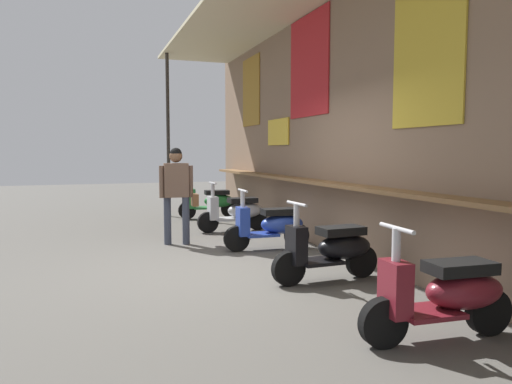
# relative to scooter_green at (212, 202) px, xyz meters

# --- Properties ---
(ground_plane) EXTENTS (36.36, 36.36, 0.00)m
(ground_plane) POSITION_rel_scooter_green_xyz_m (4.81, -1.08, -0.39)
(ground_plane) COLOR #56544F
(market_stall_facade) EXTENTS (12.98, 2.06, 3.93)m
(market_stall_facade) POSITION_rel_scooter_green_xyz_m (4.81, 0.84, 1.75)
(market_stall_facade) COLOR #7F6651
(market_stall_facade) RESTS_ON ground_plane
(scooter_green) EXTENTS (0.49, 1.40, 0.97)m
(scooter_green) POSITION_rel_scooter_green_xyz_m (0.00, 0.00, 0.00)
(scooter_green) COLOR #237533
(scooter_green) RESTS_ON ground_plane
(scooter_silver) EXTENTS (0.46, 1.40, 0.97)m
(scooter_silver) POSITION_rel_scooter_green_xyz_m (1.94, 0.00, 0.00)
(scooter_silver) COLOR #B2B5BA
(scooter_silver) RESTS_ON ground_plane
(scooter_blue) EXTENTS (0.46, 1.40, 0.97)m
(scooter_blue) POSITION_rel_scooter_green_xyz_m (3.81, 0.00, 0.00)
(scooter_blue) COLOR #233D9E
(scooter_blue) RESTS_ON ground_plane
(scooter_black) EXTENTS (0.47, 1.40, 0.97)m
(scooter_black) POSITION_rel_scooter_green_xyz_m (5.76, 0.00, 0.00)
(scooter_black) COLOR black
(scooter_black) RESTS_ON ground_plane
(scooter_maroon) EXTENTS (0.49, 1.40, 0.97)m
(scooter_maroon) POSITION_rel_scooter_green_xyz_m (7.69, 0.00, 0.00)
(scooter_maroon) COLOR maroon
(scooter_maroon) RESTS_ON ground_plane
(shopper_with_handbag) EXTENTS (0.27, 0.65, 1.61)m
(shopper_with_handbag) POSITION_rel_scooter_green_xyz_m (2.88, -1.33, 0.58)
(shopper_with_handbag) COLOR #383D4C
(shopper_with_handbag) RESTS_ON ground_plane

